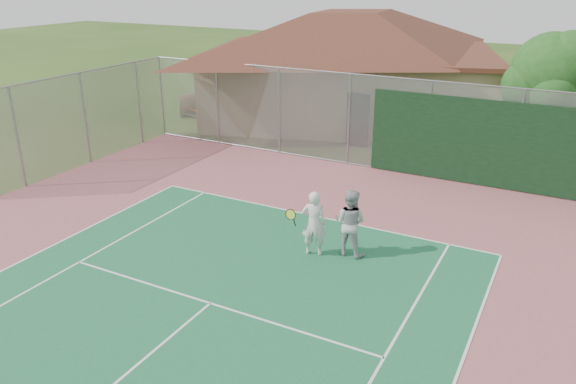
% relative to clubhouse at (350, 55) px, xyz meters
% --- Properties ---
extents(back_fence, '(20.08, 0.11, 3.53)m').
position_rel_clubhouse_xyz_m(back_fence, '(5.83, -6.79, -1.48)').
color(back_fence, gray).
rests_on(back_fence, ground).
extents(side_fence_left, '(0.08, 9.00, 3.50)m').
position_rel_clubhouse_xyz_m(side_fence_left, '(-6.27, -11.27, -1.40)').
color(side_fence_left, gray).
rests_on(side_fence_left, ground).
extents(clubhouse, '(16.53, 13.35, 6.20)m').
position_rel_clubhouse_xyz_m(clubhouse, '(0.00, 0.00, 0.00)').
color(clubhouse, tan).
rests_on(clubhouse, ground).
extents(bleachers, '(3.32, 2.28, 1.14)m').
position_rel_clubhouse_xyz_m(bleachers, '(-5.95, -3.15, -2.55)').
color(bleachers, '#973D23').
rests_on(bleachers, ground).
extents(tree, '(3.61, 3.42, 5.03)m').
position_rel_clubhouse_xyz_m(tree, '(9.28, -2.59, 0.16)').
color(tree, '#392514').
rests_on(tree, ground).
extents(player_white_front, '(1.06, 0.65, 1.79)m').
position_rel_clubhouse_xyz_m(player_white_front, '(4.76, -14.13, -2.25)').
color(player_white_front, silver).
rests_on(player_white_front, ground).
extents(player_grey_back, '(0.89, 0.70, 1.81)m').
position_rel_clubhouse_xyz_m(player_grey_back, '(5.59, -13.67, -2.24)').
color(player_grey_back, '#AFB2B4').
rests_on(player_grey_back, ground).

